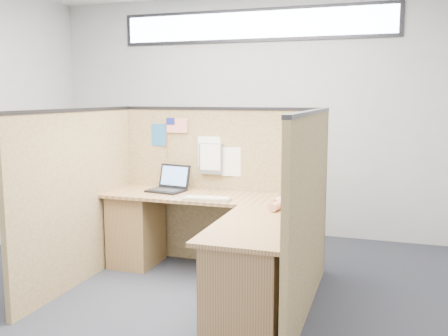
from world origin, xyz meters
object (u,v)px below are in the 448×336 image
(laptop, at_px, (169,184))
(keyboard, at_px, (207,199))
(l_desk, at_px, (213,245))
(mouse, at_px, (280,202))

(laptop, xyz_separation_m, keyboard, (0.51, -0.31, -0.05))
(l_desk, height_order, keyboard, keyboard)
(l_desk, distance_m, keyboard, 0.42)
(keyboard, height_order, mouse, mouse)
(laptop, bearing_deg, mouse, -4.51)
(keyboard, relative_size, mouse, 4.22)
(l_desk, bearing_deg, mouse, 22.01)
(l_desk, bearing_deg, laptop, 141.75)
(mouse, bearing_deg, laptop, 166.02)
(laptop, height_order, keyboard, laptop)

